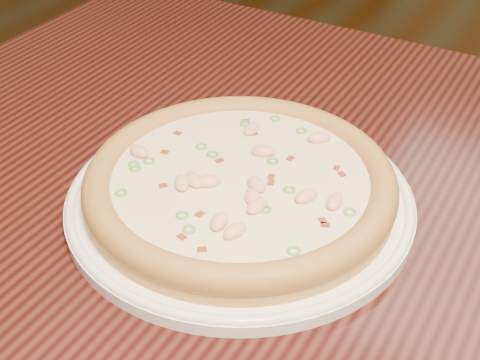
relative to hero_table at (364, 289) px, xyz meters
The scene contains 3 objects.
hero_table is the anchor object (origin of this frame).
plate 0.17m from the hero_table, 157.38° to the right, with size 0.33×0.33×0.02m.
pizza 0.18m from the hero_table, 157.32° to the right, with size 0.30×0.30×0.03m.
Camera 1 is at (-0.05, -0.68, 1.15)m, focal length 50.00 mm.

